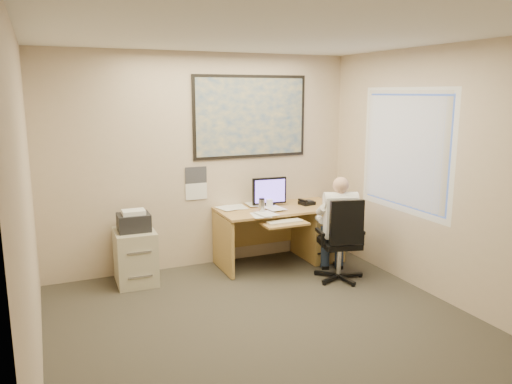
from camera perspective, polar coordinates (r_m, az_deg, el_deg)
name	(u,v)px	position (r m, az deg, el deg)	size (l,w,h in m)	color
room_shell	(282,194)	(4.29, 3.03, -0.28)	(4.00, 4.50, 2.70)	#353129
desk	(301,227)	(6.69, 5.13, -4.06)	(1.60, 0.97, 1.12)	tan
world_map	(251,117)	(6.51, -0.60, 8.59)	(1.56, 0.03, 1.06)	#1E4C93
wall_calendar	(196,183)	(6.36, -6.85, 1.00)	(0.28, 0.01, 0.42)	white
window_blinds	(405,151)	(6.00, 16.64, 4.53)	(0.06, 1.40, 1.30)	beige
filing_cabinet	(135,252)	(6.05, -13.64, -6.65)	(0.47, 0.56, 0.88)	#B8B194
office_chair	(342,256)	(6.07, 9.80, -7.24)	(0.73, 0.73, 1.02)	black
person	(339,228)	(6.03, 9.41, -4.13)	(0.51, 0.72, 1.24)	white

